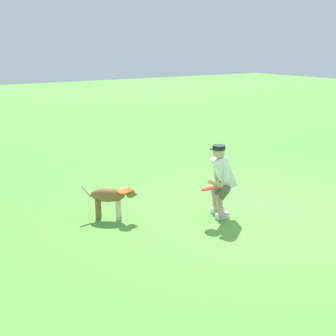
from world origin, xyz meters
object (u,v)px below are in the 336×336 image
Objects in this scene: dog at (111,196)px; frisbee_flying at (125,191)px; frisbee_held at (208,189)px; person at (221,178)px.

dog is 0.29m from frisbee_flying.
frisbee_held reaches higher than dog.
frisbee_flying is at bearing -4.36° from person.
person is at bearing -164.35° from frisbee_held.
frisbee_held is (-1.14, 0.88, 0.08)m from frisbee_flying.
dog reaches higher than frisbee_flying.
dog is 3.28× the size of frisbee_held.
frisbee_held is (0.37, 0.10, -0.09)m from person.
person reaches higher than frisbee_flying.
frisbee_held is at bearing -1.20° from dog.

